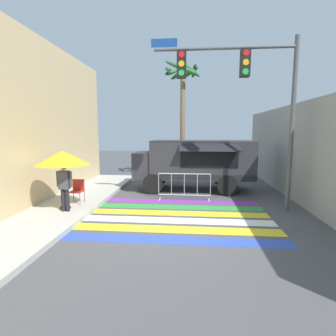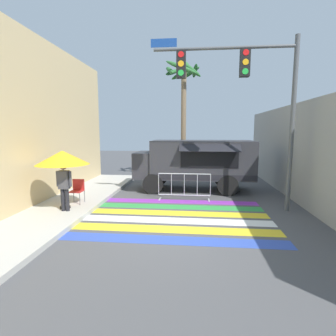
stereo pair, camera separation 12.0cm
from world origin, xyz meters
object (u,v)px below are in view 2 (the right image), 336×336
Objects in this scene: patio_umbrella at (63,158)px; traffic_signal_pole at (245,86)px; palm_tree at (183,92)px; folding_chair at (77,189)px; vendor_person at (64,184)px; barricade_front at (184,187)px; food_truck at (193,161)px.

traffic_signal_pole is at bearing 8.92° from patio_umbrella.
patio_umbrella is 8.33m from palm_tree.
vendor_person is at bearing -107.80° from folding_chair.
barricade_front is at bearing 39.81° from vendor_person.
vendor_person is at bearing -117.14° from palm_tree.
vendor_person is at bearing -134.73° from food_truck.
barricade_front is at bearing 151.67° from traffic_signal_pole.
folding_chair is 8.25m from palm_tree.
folding_chair is (0.12, 0.74, -1.23)m from patio_umbrella.
patio_umbrella is (-4.41, -3.98, 0.49)m from food_truck.
food_truck reaches higher than barricade_front.
food_truck is at bearing 42.09° from patio_umbrella.
patio_umbrella is 2.30× the size of folding_chair.
food_truck is at bearing 16.90° from folding_chair.
barricade_front reaches higher than folding_chair.
folding_chair is at bearing 80.65° from patio_umbrella.
vendor_person is 4.61m from barricade_front.
palm_tree reaches higher than vendor_person.
folding_chair is at bearing 100.68° from vendor_person.
barricade_front is at bearing -86.43° from palm_tree.
patio_umbrella is 0.30× the size of palm_tree.
barricade_front is (3.95, 1.35, -0.12)m from folding_chair.
folding_chair is (-6.04, -0.23, -3.66)m from traffic_signal_pole.
patio_umbrella is 1.45m from folding_chair.
traffic_signal_pole is (1.75, -3.01, 2.91)m from food_truck.
palm_tree is (3.61, 7.05, 3.92)m from vendor_person.
vendor_person is at bearing -168.05° from traffic_signal_pole.
palm_tree reaches higher than barricade_front.
traffic_signal_pole reaches higher than barricade_front.
barricade_front is (3.91, 2.39, -0.51)m from vendor_person.
palm_tree is at bearing 112.36° from traffic_signal_pole.
food_truck is 6.32× the size of folding_chair.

